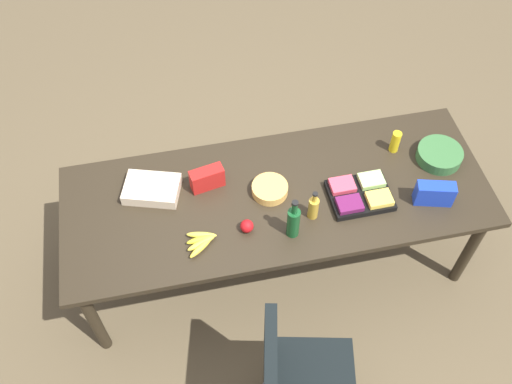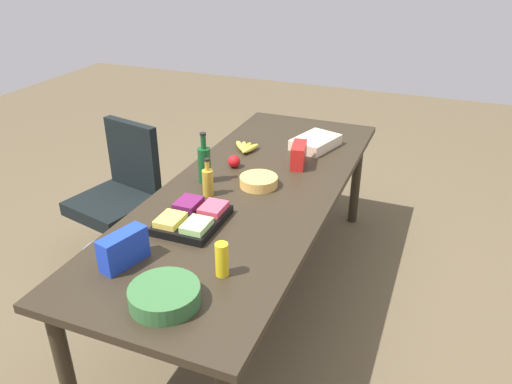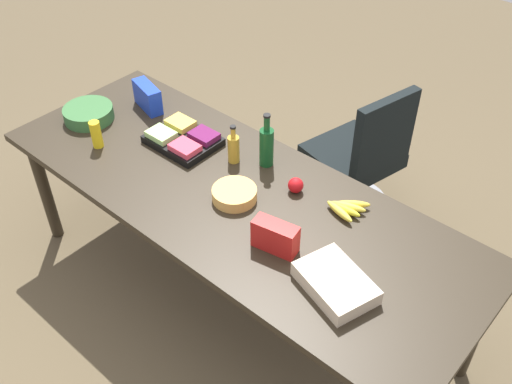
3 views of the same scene
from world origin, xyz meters
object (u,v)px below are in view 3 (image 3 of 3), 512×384
wine_bottle (267,146)px  banana_bunch (346,208)px  conference_table (233,203)px  chip_bag_red (275,237)px  chip_bag_blue (148,97)px  dressing_bottle (234,148)px  office_chair (357,168)px  fruit_platter (183,139)px  salad_bowl (89,113)px  chip_bowl (234,194)px  apple_red (296,185)px  sheet_cake (336,283)px  mustard_bottle (96,134)px

wine_bottle → banana_bunch: bearing=-3.8°
wine_bottle → conference_table: bearing=-85.3°
chip_bag_red → chip_bag_blue: chip_bag_blue is taller
dressing_bottle → wine_bottle: size_ratio=0.72×
office_chair → fruit_platter: office_chair is taller
chip_bag_blue → salad_bowl: size_ratio=0.79×
conference_table → chip_bag_red: chip_bag_red is taller
office_chair → chip_bowl: size_ratio=4.43×
conference_table → salad_bowl: 1.05m
chip_bag_blue → chip_bowl: chip_bag_blue is taller
conference_table → salad_bowl: bearing=-176.2°
apple_red → chip_bowl: bearing=-128.2°
chip_bag_red → apple_red: (-0.17, 0.36, -0.03)m
sheet_cake → office_chair: bearing=118.1°
sheet_cake → chip_bowl: sheet_cake is taller
conference_table → dressing_bottle: dressing_bottle is taller
conference_table → chip_bag_red: (0.39, -0.15, 0.14)m
office_chair → salad_bowl: 1.63m
mustard_bottle → conference_table: bearing=13.8°
apple_red → chip_bag_blue: 1.10m
chip_bag_blue → salad_bowl: 0.34m
banana_bunch → mustard_bottle: bearing=-161.1°
office_chair → dressing_bottle: dressing_bottle is taller
sheet_cake → chip_bag_red: size_ratio=1.60×
chip_bowl → apple_red: bearing=51.8°
chip_bag_blue → chip_bowl: 0.95m
sheet_cake → salad_bowl: size_ratio=1.15×
conference_table → mustard_bottle: size_ratio=16.75×
sheet_cake → chip_bowl: size_ratio=1.49×
fruit_platter → salad_bowl: (-0.57, -0.19, 0.00)m
banana_bunch → apple_red: size_ratio=2.42×
mustard_bottle → apple_red: 1.09m
mustard_bottle → salad_bowl: size_ratio=0.55×
sheet_cake → fruit_platter: size_ratio=0.88×
office_chair → salad_bowl: office_chair is taller
apple_red → salad_bowl: (-1.27, -0.27, -0.00)m
banana_bunch → wine_bottle: size_ratio=0.62×
conference_table → dressing_bottle: size_ratio=11.81×
sheet_cake → chip_bag_blue: size_ratio=1.45×
conference_table → salad_bowl: size_ratio=9.16×
office_chair → apple_red: office_chair is taller
banana_bunch → apple_red: apple_red is taller
mustard_bottle → chip_bag_blue: (-0.08, 0.42, -0.00)m
chip_bowl → salad_bowl: salad_bowl is taller
chip_bowl → wine_bottle: (-0.06, 0.31, 0.09)m
banana_bunch → chip_bowl: size_ratio=0.86×
chip_bowl → mustard_bottle: bearing=-168.7°
banana_bunch → chip_bag_blue: (-1.37, -0.02, 0.05)m
conference_table → salad_bowl: salad_bowl is taller
conference_table → wine_bottle: (-0.02, 0.28, 0.18)m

